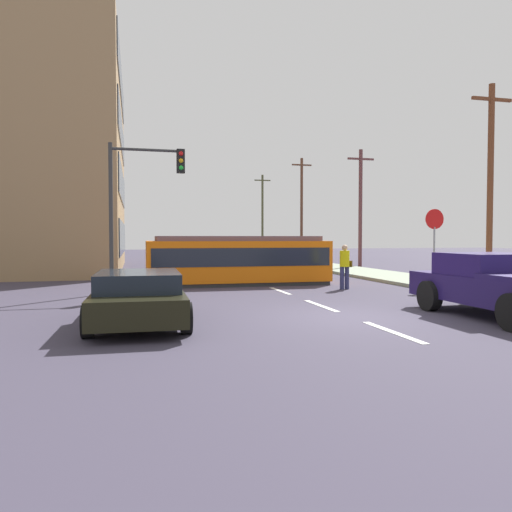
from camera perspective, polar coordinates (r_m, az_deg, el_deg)
name	(u,v)px	position (r m, az deg, el deg)	size (l,w,h in m)	color
ground_plane	(254,281)	(21.75, -0.24, -2.97)	(120.00, 120.00, 0.00)	#3C3748
sidewalk_curb_right	(445,285)	(20.89, 20.99, -3.13)	(3.20, 36.00, 0.14)	gray
lane_stripe_0	(392,332)	(10.58, 15.53, -8.47)	(0.16, 2.40, 0.01)	silver
lane_stripe_1	(321,306)	(14.15, 7.50, -5.73)	(0.16, 2.40, 0.01)	silver
lane_stripe_2	(280,291)	(17.91, 2.80, -4.06)	(0.16, 2.40, 0.01)	silver
lane_stripe_3	(232,273)	(26.53, -2.76, -2.03)	(0.16, 2.40, 0.01)	silver
lane_stripe_4	(215,267)	(32.43, -4.81, -1.27)	(0.16, 2.40, 0.01)	silver
streetcar_tram	(238,259)	(20.41, -2.14, -0.40)	(7.42, 2.58, 2.00)	orange
city_bus	(200,254)	(26.66, -6.51, 0.21)	(2.70, 5.16, 1.82)	gold
pedestrian_crossing	(345,264)	(18.72, 10.24, -0.93)	(0.50, 0.36, 1.67)	navy
pickup_truck_parked	(502,285)	(13.23, 26.59, -3.03)	(2.30, 5.01, 1.55)	#1F154A
parked_sedan_near	(139,297)	(11.28, -13.43, -4.61)	(2.18, 4.43, 1.19)	black
stop_sign	(434,231)	(19.84, 19.96, 2.76)	(0.76, 0.07, 2.88)	gray
traffic_light_mast	(140,189)	(17.80, -13.25, 7.52)	(2.61, 0.33, 5.20)	#333333
utility_pole_near	(490,181)	(22.04, 25.49, 7.85)	(1.80, 0.24, 8.05)	brown
utility_pole_mid	(360,206)	(32.64, 12.00, 5.69)	(1.80, 0.24, 7.60)	brown
utility_pole_far	(302,207)	(43.99, 5.30, 5.69)	(1.80, 0.24, 8.95)	brown
utility_pole_distant	(262,213)	(54.45, 0.75, 4.96)	(1.80, 0.24, 8.83)	#4D5032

